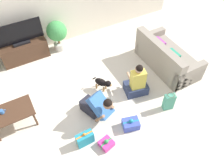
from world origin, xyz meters
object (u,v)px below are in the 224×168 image
Objects in this scene: potted_plant_back_right at (57,33)px; gift_box_a at (106,143)px; sofa_right at (166,58)px; gift_bag_a at (169,102)px; gift_box_c at (85,139)px; coffee_table at (11,114)px; tv_console at (25,51)px; person_sitting at (137,83)px; mug at (2,112)px; tv at (19,35)px; person_kneeling at (97,106)px; dog at (103,83)px; gift_box_b at (131,124)px.

gift_box_a is (-0.27, -3.33, -0.48)m from potted_plant_back_right.
potted_plant_back_right reaches higher than sofa_right.
gift_box_c is at bearing 176.30° from gift_bag_a.
potted_plant_back_right is (-2.18, 2.08, 0.26)m from sofa_right.
tv_console reaches higher than coffee_table.
gift_bag_a is at bearing -54.41° from tv_console.
sofa_right reaches higher than coffee_table.
mug is at bearing 2.01° from person_sitting.
gift_box_a is at bearing -78.54° from tv.
sofa_right is at bearing -5.87° from person_kneeling.
coffee_table is 2.76m from person_sitting.
dog is 1.32× the size of gift_box_c.
coffee_table is at bearing 147.43° from dog.
sofa_right is 2.14m from gift_box_b.
dog is at bearing -57.31° from tv_console.
person_sitting reaches higher than potted_plant_back_right.
dog reaches higher than gift_box_a.
tv is 3.53m from gift_box_a.
coffee_table reaches higher than dog.
tv is 2.85m from person_kneeling.
tv_console is 1.38× the size of potted_plant_back_right.
sofa_right is 1.24m from person_sitting.
tv_console is at bearing 55.88° from sofa_right.
sofa_right is at bearing 19.70° from gift_box_c.
tv reaches higher than coffee_table.
person_kneeling is 7.07× the size of mug.
person_sitting is 0.83m from gift_bag_a.
mug is (-0.13, 0.04, 0.10)m from coffee_table.
gift_box_c is (-2.79, -1.00, -0.14)m from sofa_right.
tv_console is at bearing 66.04° from mug.
person_sitting is at bearing -67.80° from potted_plant_back_right.
person_sitting is 1.97× the size of gift_bag_a.
tv is 2.67× the size of gift_bag_a.
person_kneeling is at bearing 103.73° from sofa_right.
tv is 2.50m from dog.
gift_box_c is (-0.61, -3.07, -0.40)m from potted_plant_back_right.
person_sitting is at bearing 20.77° from gift_box_c.
tv reaches higher than gift_box_c.
person_kneeling is at bearing 76.15° from gift_box_a.
person_sitting reaches higher than coffee_table.
tv_console is 3.53m from gift_box_b.
mug is (-4.02, 0.14, 0.21)m from sofa_right.
sofa_right is 2.35m from person_kneeling.
gift_box_c is at bearing 142.03° from gift_box_a.
mug is (-2.84, 0.53, 0.19)m from person_sitting.
tv is at bearing 101.46° from gift_box_a.
coffee_table is 2.22× the size of gift_box_b.
tv_console is 2.82m from person_kneeling.
tv reaches higher than potted_plant_back_right.
tv is at bearing 125.59° from gift_bag_a.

